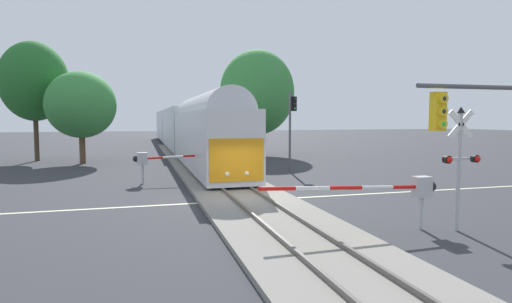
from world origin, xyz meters
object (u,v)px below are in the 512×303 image
(traffic_signal_near_right, at_px, (512,123))
(pine_left_background, at_px, (34,82))
(commuter_train, at_px, (181,127))
(oak_behind_train, at_px, (81,105))
(traffic_signal_far_side, at_px, (292,119))
(crossing_signal_mast, at_px, (460,156))
(crossing_gate_near, at_px, (403,189))
(elm_centre_background, at_px, (257,93))
(crossing_gate_far, at_px, (156,159))

(traffic_signal_near_right, bearing_deg, pine_left_background, 120.61)
(commuter_train, bearing_deg, oak_behind_train, -127.91)
(pine_left_background, bearing_deg, traffic_signal_far_side, -34.96)
(crossing_signal_mast, relative_size, traffic_signal_near_right, 0.86)
(traffic_signal_far_side, relative_size, oak_behind_train, 0.73)
(commuter_train, relative_size, traffic_signal_far_side, 11.17)
(commuter_train, bearing_deg, traffic_signal_near_right, -82.60)
(crossing_gate_near, bearing_deg, oak_behind_train, 117.20)
(traffic_signal_near_right, xyz_separation_m, elm_centre_background, (1.76, 31.88, 2.75))
(commuter_train, distance_m, traffic_signal_far_side, 22.45)
(crossing_gate_near, xyz_separation_m, traffic_signal_near_right, (1.43, -2.75, 2.21))
(elm_centre_background, xyz_separation_m, pine_left_background, (-20.34, -0.48, 0.59))
(crossing_gate_far, relative_size, traffic_signal_far_side, 1.15)
(crossing_signal_mast, relative_size, pine_left_background, 0.40)
(elm_centre_background, bearing_deg, traffic_signal_far_side, -95.64)
(crossing_signal_mast, height_order, traffic_signal_near_right, traffic_signal_near_right)
(traffic_signal_far_side, xyz_separation_m, oak_behind_train, (-14.82, 9.87, 1.13))
(commuter_train, height_order, pine_left_background, pine_left_background)
(commuter_train, height_order, traffic_signal_far_side, traffic_signal_far_side)
(crossing_gate_near, relative_size, pine_left_background, 0.60)
(crossing_gate_far, xyz_separation_m, pine_left_background, (-9.68, 15.94, 5.54))
(crossing_signal_mast, bearing_deg, crossing_gate_near, 163.52)
(traffic_signal_far_side, relative_size, elm_centre_background, 0.52)
(elm_centre_background, bearing_deg, traffic_signal_near_right, -93.16)
(oak_behind_train, relative_size, pine_left_background, 0.73)
(commuter_train, xyz_separation_m, pine_left_background, (-13.40, -8.45, 4.22))
(crossing_signal_mast, height_order, pine_left_background, pine_left_background)
(commuter_train, distance_m, crossing_signal_mast, 38.04)
(oak_behind_train, bearing_deg, traffic_signal_far_side, -33.66)
(oak_behind_train, bearing_deg, commuter_train, 52.09)
(crossing_gate_far, height_order, oak_behind_train, oak_behind_train)
(crossing_gate_far, bearing_deg, elm_centre_background, 56.99)
(crossing_signal_mast, distance_m, oak_behind_train, 29.79)
(crossing_signal_mast, bearing_deg, elm_centre_background, 87.25)
(crossing_gate_near, bearing_deg, commuter_train, 95.76)
(elm_centre_background, bearing_deg, crossing_gate_far, -123.01)
(traffic_signal_far_side, relative_size, pine_left_background, 0.53)
(crossing_signal_mast, height_order, crossing_gate_far, crossing_signal_mast)
(commuter_train, relative_size, oak_behind_train, 8.17)
(traffic_signal_near_right, bearing_deg, elm_centre_background, 86.84)
(crossing_gate_near, height_order, traffic_signal_near_right, traffic_signal_near_right)
(traffic_signal_far_side, xyz_separation_m, pine_left_background, (-18.99, 13.28, 3.24))
(pine_left_background, bearing_deg, elm_centre_background, 1.34)
(elm_centre_background, relative_size, pine_left_background, 1.02)
(elm_centre_background, bearing_deg, pine_left_background, -178.66)
(crossing_gate_near, xyz_separation_m, pine_left_background, (-17.15, 28.66, 5.55))
(crossing_signal_mast, relative_size, oak_behind_train, 0.54)
(crossing_signal_mast, height_order, traffic_signal_far_side, traffic_signal_far_side)
(commuter_train, distance_m, crossing_gate_far, 24.71)
(traffic_signal_near_right, height_order, traffic_signal_far_side, traffic_signal_far_side)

